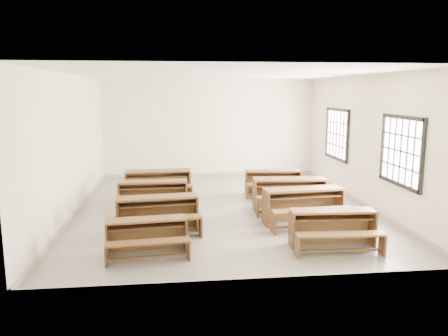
{
  "coord_description": "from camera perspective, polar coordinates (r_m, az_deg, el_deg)",
  "views": [
    {
      "loc": [
        -1.16,
        -10.19,
        2.82
      ],
      "look_at": [
        0.0,
        0.0,
        1.0
      ],
      "focal_mm": 35.0,
      "sensor_mm": 36.0,
      "label": 1
    }
  ],
  "objects": [
    {
      "name": "desk_set_6",
      "position": [
        10.5,
        8.59,
        -3.1
      ],
      "size": [
        1.76,
        0.98,
        0.77
      ],
      "rotation": [
        0.0,
        0.0,
        -0.05
      ],
      "color": "brown",
      "rests_on": "ground"
    },
    {
      "name": "desk_set_5",
      "position": [
        9.49,
        10.45,
        -4.57
      ],
      "size": [
        1.79,
        1.04,
        0.77
      ],
      "rotation": [
        0.0,
        0.0,
        0.09
      ],
      "color": "brown",
      "rests_on": "ground"
    },
    {
      "name": "desk_set_1",
      "position": [
        8.91,
        -8.63,
        -5.65
      ],
      "size": [
        1.71,
        1.02,
        0.73
      ],
      "rotation": [
        0.0,
        0.0,
        0.11
      ],
      "color": "brown",
      "rests_on": "ground"
    },
    {
      "name": "desk_set_0",
      "position": [
        7.79,
        -10.03,
        -8.46
      ],
      "size": [
        1.46,
        0.85,
        0.63
      ],
      "rotation": [
        0.0,
        0.0,
        0.1
      ],
      "color": "brown",
      "rests_on": "ground"
    },
    {
      "name": "desk_set_2",
      "position": [
        10.45,
        -9.27,
        -3.33
      ],
      "size": [
        1.63,
        0.87,
        0.73
      ],
      "rotation": [
        0.0,
        0.0,
        0.02
      ],
      "color": "brown",
      "rests_on": "ground"
    },
    {
      "name": "desk_set_4",
      "position": [
        8.22,
        14.06,
        -7.34
      ],
      "size": [
        1.58,
        0.87,
        0.69
      ],
      "rotation": [
        0.0,
        0.0,
        -0.05
      ],
      "color": "brown",
      "rests_on": "ground"
    },
    {
      "name": "desk_set_3",
      "position": [
        11.6,
        -8.62,
        -1.87
      ],
      "size": [
        1.75,
        0.99,
        0.77
      ],
      "rotation": [
        0.0,
        0.0,
        0.06
      ],
      "color": "brown",
      "rests_on": "ground"
    },
    {
      "name": "room",
      "position": [
        10.29,
        0.5,
        6.29
      ],
      "size": [
        8.5,
        8.5,
        3.2
      ],
      "color": "slate",
      "rests_on": "ground"
    },
    {
      "name": "desk_set_7",
      "position": [
        12.02,
        6.4,
        -1.64
      ],
      "size": [
        1.57,
        0.91,
        0.68
      ],
      "rotation": [
        0.0,
        0.0,
        -0.09
      ],
      "color": "brown",
      "rests_on": "ground"
    }
  ]
}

